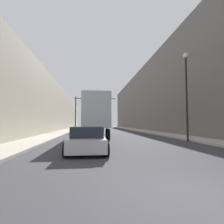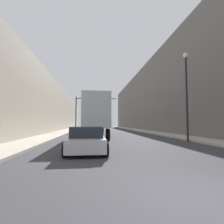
# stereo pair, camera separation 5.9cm
# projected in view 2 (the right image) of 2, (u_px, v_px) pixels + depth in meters

# --- Properties ---
(ground_plane) EXTENTS (200.00, 200.00, 0.00)m
(ground_plane) POSITION_uv_depth(u_px,v_px,m) (214.00, 205.00, 3.28)
(ground_plane) COLOR #38383D
(sidewalk_right) EXTENTS (2.60, 80.00, 0.15)m
(sidewalk_right) POSITION_uv_depth(u_px,v_px,m) (141.00, 130.00, 33.81)
(sidewalk_right) COLOR #B2A899
(sidewalk_right) RESTS_ON ground
(sidewalk_left) EXTENTS (2.60, 80.00, 0.15)m
(sidewalk_left) POSITION_uv_depth(u_px,v_px,m) (67.00, 131.00, 32.28)
(sidewalk_left) COLOR #B2A899
(sidewalk_left) RESTS_ON ground
(building_right) EXTENTS (6.00, 80.00, 13.59)m
(building_right) POSITION_uv_depth(u_px,v_px,m) (162.00, 96.00, 34.70)
(building_right) COLOR #66605B
(building_right) RESTS_ON ground
(building_left) EXTENTS (6.00, 80.00, 8.52)m
(building_left) POSITION_uv_depth(u_px,v_px,m) (43.00, 108.00, 32.08)
(building_left) COLOR #BCB29E
(building_left) RESTS_ON ground
(semi_truck) EXTENTS (2.48, 12.88, 4.20)m
(semi_truck) POSITION_uv_depth(u_px,v_px,m) (95.00, 116.00, 20.53)
(semi_truck) COLOR #B2B7C1
(semi_truck) RESTS_ON ground
(sedan_car) EXTENTS (2.07, 4.70, 1.34)m
(sedan_car) POSITION_uv_depth(u_px,v_px,m) (87.00, 139.00, 9.60)
(sedan_car) COLOR #B7B7BC
(sedan_car) RESTS_ON ground
(traffic_signal_gantry) EXTENTS (8.00, 0.35, 6.67)m
(traffic_signal_gantry) POSITION_uv_depth(u_px,v_px,m) (86.00, 107.00, 34.37)
(traffic_signal_gantry) COLOR black
(traffic_signal_gantry) RESTS_ON ground
(street_lamp) EXTENTS (0.44, 0.44, 7.52)m
(street_lamp) POSITION_uv_depth(u_px,v_px,m) (186.00, 85.00, 14.76)
(street_lamp) COLOR black
(street_lamp) RESTS_ON ground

